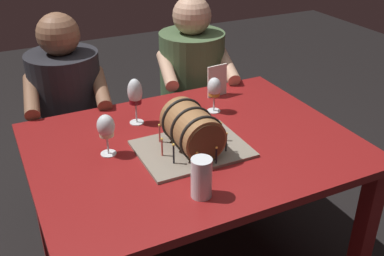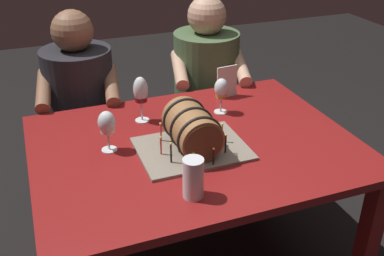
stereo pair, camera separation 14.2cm
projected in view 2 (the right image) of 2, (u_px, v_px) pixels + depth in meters
dining_table at (195, 164)px, 1.92m from camera, size 1.31×1.00×0.75m
barrel_cake at (192, 132)px, 1.78m from camera, size 0.43×0.33×0.19m
wine_glass_white at (107, 124)px, 1.77m from camera, size 0.07×0.07×0.17m
wine_glass_red at (141, 92)px, 1.98m from camera, size 0.07×0.07×0.21m
wine_glass_amber at (221, 90)px, 2.07m from camera, size 0.07×0.07×0.17m
beer_pint at (193, 180)px, 1.52m from camera, size 0.07×0.07×0.15m
menu_card at (227, 82)px, 2.24m from camera, size 0.11×0.02×0.16m
person_seated_left at (84, 122)px, 2.48m from camera, size 0.45×0.52×1.16m
person_seated_right at (206, 101)px, 2.70m from camera, size 0.48×0.55×1.17m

